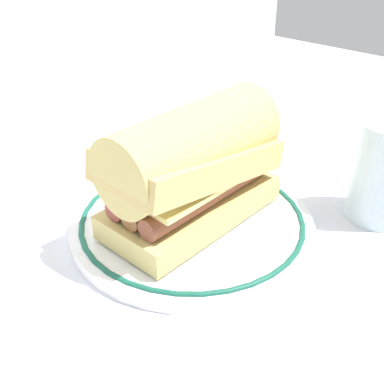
# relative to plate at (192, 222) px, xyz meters

# --- Properties ---
(ground_plane) EXTENTS (1.50, 1.50, 0.00)m
(ground_plane) POSITION_rel_plate_xyz_m (0.01, -0.03, -0.01)
(ground_plane) COLOR silver
(plate) EXTENTS (0.26, 0.26, 0.01)m
(plate) POSITION_rel_plate_xyz_m (0.00, 0.00, 0.00)
(plate) COLOR white
(plate) RESTS_ON ground_plane
(sausage_sandwich) EXTENTS (0.19, 0.10, 0.12)m
(sausage_sandwich) POSITION_rel_plate_xyz_m (0.00, 0.00, 0.07)
(sausage_sandwich) COLOR #D2BB6E
(sausage_sandwich) RESTS_ON plate
(drinking_glass) EXTENTS (0.07, 0.07, 0.11)m
(drinking_glass) POSITION_rel_plate_xyz_m (0.15, -0.14, 0.04)
(drinking_glass) COLOR silver
(drinking_glass) RESTS_ON ground_plane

